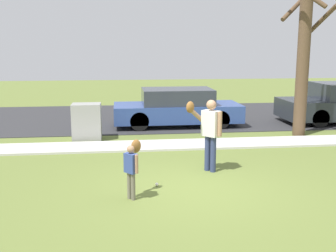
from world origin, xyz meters
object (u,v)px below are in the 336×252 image
street_tree_near (304,44)px  person_child (132,162)px  utility_cabinet (87,122)px  parked_wagon_blue (177,108)px  person_adult (209,128)px  baseball (157,184)px

street_tree_near → person_child: bearing=-138.0°
utility_cabinet → parked_wagon_blue: (3.05, 1.91, 0.10)m
person_adult → street_tree_near: size_ratio=0.30×
person_child → utility_cabinet: size_ratio=0.97×
person_child → baseball: (0.51, 0.60, -0.66)m
person_adult → person_child: bearing=-0.5°
person_adult → parked_wagon_blue: bearing=-130.8°
person_adult → utility_cabinet: size_ratio=1.48×
utility_cabinet → person_child: bearing=-76.5°
person_adult → parked_wagon_blue: 5.53m
baseball → parked_wagon_blue: bearing=78.4°
street_tree_near → parked_wagon_blue: size_ratio=1.22×
baseball → street_tree_near: bearing=41.1°
utility_cabinet → person_adult: bearing=-50.2°
baseball → utility_cabinet: size_ratio=0.07×
person_adult → street_tree_near: street_tree_near is taller
utility_cabinet → baseball: bearing=-68.9°
baseball → street_tree_near: size_ratio=0.01×
street_tree_near → parked_wagon_blue: bearing=151.1°
person_child → parked_wagon_blue: bearing=35.1°
baseball → person_child: bearing=-130.5°
person_child → street_tree_near: 7.74m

